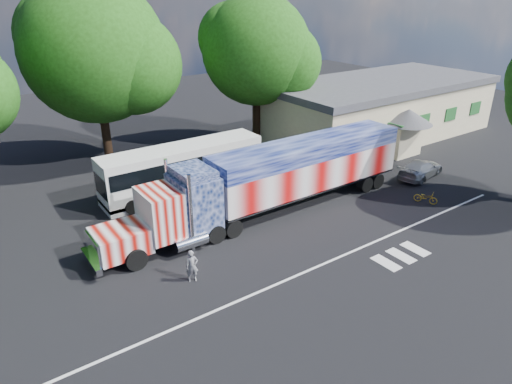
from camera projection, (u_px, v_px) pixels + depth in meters
ground at (286, 240)px, 25.83m from camera, size 100.00×100.00×0.00m
lane_markings at (357, 261)px, 23.91m from camera, size 30.00×2.67×0.01m
semi_truck at (275, 178)px, 28.16m from camera, size 21.32×3.37×4.55m
coach_bus at (183, 168)px, 31.30m from camera, size 11.42×2.66×3.32m
hall_building at (380, 108)px, 43.29m from camera, size 22.40×12.80×5.20m
parked_car at (421, 169)px, 34.14m from camera, size 4.80×2.63×1.32m
woman at (192, 266)px, 21.99m from camera, size 0.70×0.58×1.65m
bicycle at (426, 197)px, 30.13m from camera, size 1.13×1.59×0.80m
tree_ne_a at (258, 51)px, 38.53m from camera, size 9.69×9.22×12.82m
tree_n_mid at (97, 51)px, 34.30m from camera, size 11.40×10.86×14.15m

